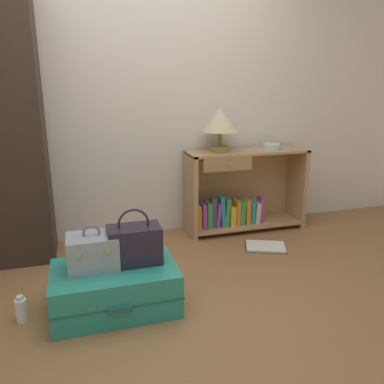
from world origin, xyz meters
name	(u,v)px	position (x,y,z in m)	size (l,w,h in m)	color
ground_plane	(183,317)	(0.00, 0.00, 0.00)	(9.00, 9.00, 0.00)	olive
back_wall	(136,90)	(0.00, 1.50, 1.30)	(6.40, 0.10, 2.60)	silver
bookshelf	(241,193)	(0.92, 1.27, 0.36)	(1.12, 0.35, 0.77)	tan
table_lamp	(220,121)	(0.70, 1.26, 1.04)	(0.33, 0.33, 0.40)	olive
bowl	(272,147)	(1.20, 1.24, 0.79)	(0.16, 0.16, 0.05)	silver
suitcase_large	(115,288)	(-0.38, 0.22, 0.14)	(0.76, 0.51, 0.28)	teal
train_case	(93,252)	(-0.49, 0.26, 0.38)	(0.30, 0.24, 0.28)	#8E99A3
handbag	(134,244)	(-0.24, 0.26, 0.40)	(0.33, 0.19, 0.36)	#231E2D
bottle	(21,310)	(-0.93, 0.24, 0.08)	(0.07, 0.07, 0.17)	white
open_book_on_floor	(265,247)	(0.95, 0.78, 0.01)	(0.41, 0.35, 0.02)	white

